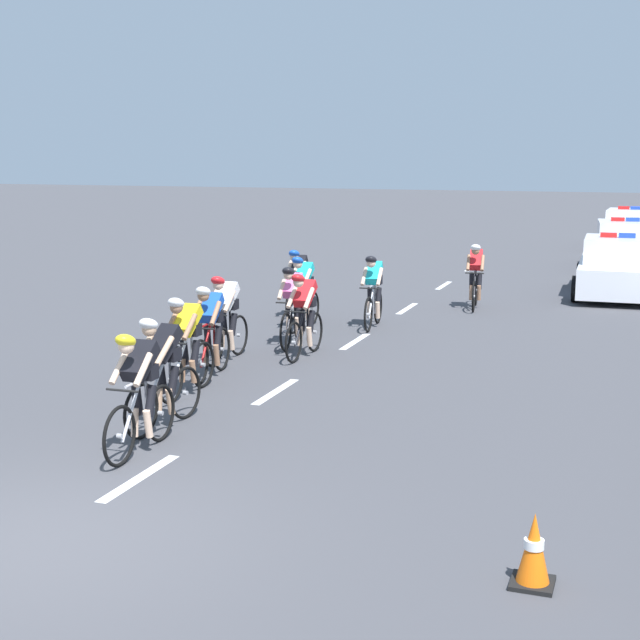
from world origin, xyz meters
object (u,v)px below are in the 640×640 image
object	(u,v)px
cyclist_tenth	(298,283)
cyclist_third	(186,344)
cyclist_second	(162,371)
cyclist_seventh	(304,314)
police_car_nearest	(616,269)
cyclist_lead	(139,390)
cyclist_fifth	(225,317)
cyclist_sixth	(292,305)
police_car_second	(623,247)
cyclist_fourth	(210,330)
cyclist_eighth	(303,291)
traffic_cone_near	(534,551)
cyclist_eleventh	(475,275)
cyclist_ninth	(373,290)
police_car_third	(629,231)

from	to	relation	value
cyclist_tenth	cyclist_third	bearing A→B (deg)	-83.26
cyclist_second	cyclist_seventh	size ratio (longest dim) A/B	1.00
police_car_nearest	cyclist_lead	bearing A→B (deg)	-108.05
cyclist_fifth	cyclist_lead	bearing A→B (deg)	-76.36
cyclist_sixth	police_car_nearest	xyz separation A→B (m)	(5.44, 8.51, -0.11)
cyclist_seventh	police_car_nearest	world-z (taller)	police_car_nearest
police_car_nearest	police_car_second	distance (m)	5.80
cyclist_fourth	cyclist_fifth	xyz separation A→B (m)	(-0.29, 1.17, 0.00)
cyclist_tenth	cyclist_eighth	bearing A→B (deg)	-64.67
cyclist_seventh	cyclist_eighth	xyz separation A→B (m)	(-0.95, 2.44, 0.00)
cyclist_fifth	cyclist_seventh	distance (m)	1.38
cyclist_lead	police_car_second	size ratio (longest dim) A/B	0.38
police_car_nearest	traffic_cone_near	size ratio (longest dim) A/B	6.96
cyclist_second	cyclist_seventh	xyz separation A→B (m)	(0.23, 4.64, 0.00)
cyclist_fifth	cyclist_sixth	distance (m)	1.69
police_car_nearest	cyclist_eleventh	bearing A→B (deg)	-132.97
cyclist_lead	cyclist_fifth	size ratio (longest dim) A/B	1.00
cyclist_sixth	cyclist_tenth	bearing A→B (deg)	109.02
cyclist_seventh	police_car_nearest	bearing A→B (deg)	62.35
cyclist_eighth	police_car_second	bearing A→B (deg)	65.30
cyclist_eleventh	police_car_nearest	bearing A→B (deg)	47.03
cyclist_second	cyclist_fifth	world-z (taller)	same
cyclist_fourth	traffic_cone_near	xyz separation A→B (m)	(5.79, -5.63, -0.48)
cyclist_eighth	cyclist_tenth	xyz separation A→B (m)	(-0.56, 1.18, 0.00)
police_car_second	cyclist_lead	bearing A→B (deg)	-103.22
cyclist_seventh	police_car_second	size ratio (longest dim) A/B	0.38
cyclist_fourth	cyclist_tenth	world-z (taller)	same
police_car_nearest	police_car_second	bearing A→B (deg)	89.99
cyclist_lead	cyclist_third	distance (m)	2.69
cyclist_third	police_car_second	xyz separation A→B (m)	(5.62, 18.19, -0.11)
cyclist_third	cyclist_fourth	xyz separation A→B (m)	(-0.17, 1.13, 0.00)
cyclist_lead	cyclist_eleventh	world-z (taller)	same
cyclist_third	cyclist_fifth	bearing A→B (deg)	101.11
cyclist_sixth	police_car_second	xyz separation A→B (m)	(5.44, 14.32, -0.11)
cyclist_fifth	traffic_cone_near	distance (m)	9.13
cyclist_fourth	cyclist_tenth	size ratio (longest dim) A/B	1.00
cyclist_fifth	cyclist_seventh	bearing A→B (deg)	32.12
police_car_nearest	traffic_cone_near	bearing A→B (deg)	-89.98
cyclist_lead	police_car_nearest	distance (m)	15.75
cyclist_eleventh	traffic_cone_near	world-z (taller)	cyclist_eleventh
cyclist_fourth	cyclist_eleventh	world-z (taller)	same
cyclist_ninth	cyclist_fifth	bearing A→B (deg)	-111.89
cyclist_fourth	cyclist_ninth	world-z (taller)	same
cyclist_tenth	police_car_third	distance (m)	18.90
cyclist_third	cyclist_sixth	xyz separation A→B (m)	(0.17, 3.88, 0.00)
cyclist_lead	police_car_third	xyz separation A→B (m)	(4.88, 27.03, -0.11)
cyclist_ninth	police_car_nearest	distance (m)	7.73
cyclist_third	cyclist_ninth	bearing A→B (deg)	79.99
cyclist_ninth	cyclist_tenth	xyz separation A→B (m)	(-1.87, 0.54, 0.00)
cyclist_eighth	traffic_cone_near	size ratio (longest dim) A/B	2.69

